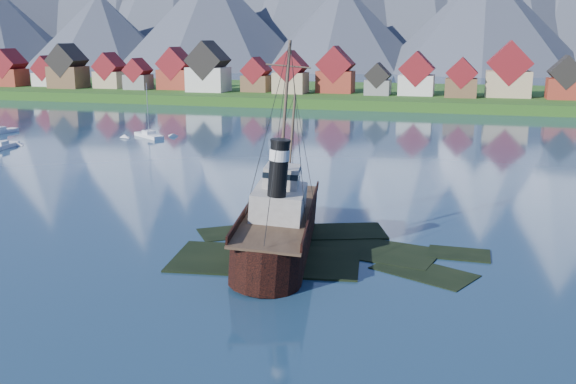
# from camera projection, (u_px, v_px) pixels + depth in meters

# --- Properties ---
(ground) EXTENTS (1400.00, 1400.00, 0.00)m
(ground) POSITION_uv_depth(u_px,v_px,m) (301.00, 257.00, 63.18)
(ground) COLOR #1A334A
(ground) RESTS_ON ground
(shoal) EXTENTS (31.71, 21.24, 1.14)m
(shoal) POSITION_uv_depth(u_px,v_px,m) (323.00, 255.00, 64.80)
(shoal) COLOR black
(shoal) RESTS_ON ground
(shore_bank) EXTENTS (600.00, 80.00, 3.20)m
(shore_bank) POSITION_uv_depth(u_px,v_px,m) (425.00, 100.00, 222.17)
(shore_bank) COLOR #1F4212
(shore_bank) RESTS_ON ground
(seawall) EXTENTS (600.00, 2.50, 2.00)m
(seawall) POSITION_uv_depth(u_px,v_px,m) (416.00, 112.00, 186.63)
(seawall) COLOR #3F3D38
(seawall) RESTS_ON ground
(town) EXTENTS (250.96, 16.69, 17.30)m
(town) POSITION_uv_depth(u_px,v_px,m) (321.00, 75.00, 212.18)
(town) COLOR maroon
(town) RESTS_ON ground
(tugboat_wreck) EXTENTS (6.45, 27.79, 22.02)m
(tugboat_wreck) POSITION_uv_depth(u_px,v_px,m) (281.00, 221.00, 65.54)
(tugboat_wreck) COLOR black
(tugboat_wreck) RESTS_ON ground
(sailboat_a) EXTENTS (3.91, 10.18, 12.12)m
(sailboat_a) POSITION_uv_depth(u_px,v_px,m) (0.00, 147.00, 124.71)
(sailboat_a) COLOR white
(sailboat_a) RESTS_ON ground
(sailboat_c) EXTENTS (9.07, 7.39, 12.18)m
(sailboat_c) POSITION_uv_depth(u_px,v_px,m) (149.00, 136.00, 138.92)
(sailboat_c) COLOR white
(sailboat_c) RESTS_ON ground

